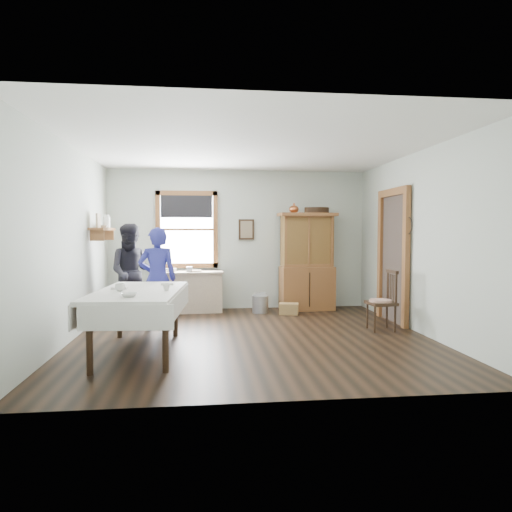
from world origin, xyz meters
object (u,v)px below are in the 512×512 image
(china_hutch, at_px, (307,262))
(work_counter, at_px, (187,292))
(woman_blue, at_px, (157,283))
(pail, at_px, (260,304))
(spindle_chair, at_px, (381,300))
(wicker_basket, at_px, (289,309))
(figure_dark, at_px, (133,276))
(dining_table, at_px, (139,321))

(china_hutch, bearing_deg, work_counter, 177.76)
(work_counter, relative_size, woman_blue, 0.92)
(china_hutch, distance_m, pail, 1.24)
(spindle_chair, relative_size, woman_blue, 0.63)
(wicker_basket, bearing_deg, spindle_chair, -52.54)
(wicker_basket, bearing_deg, figure_dark, -174.48)
(pail, relative_size, woman_blue, 0.22)
(pail, bearing_deg, dining_table, -125.15)
(china_hutch, bearing_deg, dining_table, -136.63)
(wicker_basket, relative_size, figure_dark, 0.22)
(spindle_chair, relative_size, wicker_basket, 2.71)
(china_hutch, relative_size, wicker_basket, 5.47)
(spindle_chair, bearing_deg, dining_table, -170.13)
(work_counter, height_order, dining_table, dining_table)
(china_hutch, xyz_separation_m, spindle_chair, (0.71, -1.96, -0.47))
(china_hutch, distance_m, woman_blue, 3.10)
(figure_dark, bearing_deg, spindle_chair, -22.83)
(work_counter, distance_m, figure_dark, 1.20)
(dining_table, bearing_deg, pail, 54.85)
(work_counter, bearing_deg, woman_blue, -106.56)
(dining_table, bearing_deg, wicker_basket, 45.71)
(woman_blue, height_order, figure_dark, figure_dark)
(wicker_basket, bearing_deg, pail, 156.59)
(pail, bearing_deg, figure_dark, -167.88)
(work_counter, relative_size, spindle_chair, 1.45)
(wicker_basket, height_order, woman_blue, woman_blue)
(spindle_chair, distance_m, wicker_basket, 1.92)
(pail, distance_m, woman_blue, 2.25)
(pail, height_order, figure_dark, figure_dark)
(wicker_basket, bearing_deg, china_hutch, 46.36)
(wicker_basket, height_order, figure_dark, figure_dark)
(dining_table, relative_size, figure_dark, 1.29)
(work_counter, relative_size, china_hutch, 0.72)
(dining_table, distance_m, wicker_basket, 3.37)
(dining_table, distance_m, spindle_chair, 3.61)
(spindle_chair, bearing_deg, china_hutch, 105.25)
(figure_dark, bearing_deg, pail, 6.88)
(spindle_chair, bearing_deg, figure_dark, 157.73)
(pail, xyz_separation_m, wicker_basket, (0.50, -0.22, -0.06))
(pail, relative_size, figure_dark, 0.21)
(china_hutch, xyz_separation_m, woman_blue, (-2.68, -1.54, -0.20))
(spindle_chair, bearing_deg, work_counter, 142.36)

